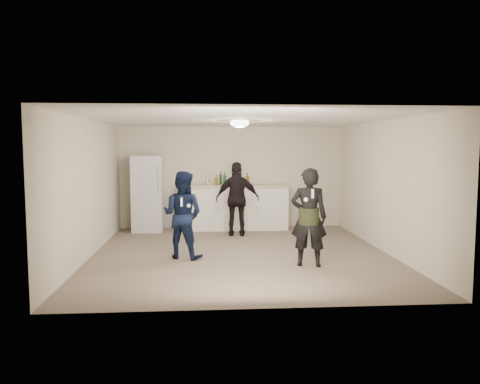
{
  "coord_description": "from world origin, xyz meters",
  "views": [
    {
      "loc": [
        -0.64,
        -8.59,
        1.99
      ],
      "look_at": [
        0.0,
        0.2,
        1.15
      ],
      "focal_mm": 35.0,
      "sensor_mm": 36.0,
      "label": 1
    }
  ],
  "objects": [
    {
      "name": "fridge",
      "position": [
        -2.03,
        2.6,
        0.9
      ],
      "size": [
        0.7,
        0.7,
        1.8
      ],
      "primitive_type": "cube",
      "color": "white",
      "rests_on": "floor"
    },
    {
      "name": "nunchuk_man",
      "position": [
        -0.95,
        -0.47,
        0.98
      ],
      "size": [
        0.07,
        0.07,
        0.07
      ],
      "primitive_type": "sphere",
      "color": "silver",
      "rests_on": "man"
    },
    {
      "name": "counter",
      "position": [
        0.03,
        2.67,
        0.53
      ],
      "size": [
        2.6,
        0.56,
        1.05
      ],
      "primitive_type": "cube",
      "color": "white",
      "rests_on": "floor"
    },
    {
      "name": "remote_woman",
      "position": [
        1.07,
        -1.2,
        1.25
      ],
      "size": [
        0.04,
        0.04,
        0.15
      ],
      "primitive_type": "cube",
      "color": "white",
      "rests_on": "woman"
    },
    {
      "name": "spectator",
      "position": [
        0.06,
        1.83,
        0.83
      ],
      "size": [
        1.01,
        0.48,
        1.67
      ],
      "primitive_type": "imported",
      "rotation": [
        0.0,
        0.0,
        3.06
      ],
      "color": "black",
      "rests_on": "floor"
    },
    {
      "name": "fridge_handle",
      "position": [
        -1.75,
        2.23,
        1.3
      ],
      "size": [
        0.02,
        0.02,
        0.6
      ],
      "primitive_type": "cylinder",
      "color": "silver",
      "rests_on": "fridge"
    },
    {
      "name": "bottle_cluster",
      "position": [
        -0.05,
        2.63,
        1.2
      ],
      "size": [
        0.82,
        0.36,
        0.24
      ],
      "color": "#17512E",
      "rests_on": "counter_top"
    },
    {
      "name": "woman",
      "position": [
        1.07,
        -0.95,
        0.83
      ],
      "size": [
        0.68,
        0.52,
        1.66
      ],
      "primitive_type": "imported",
      "rotation": [
        0.0,
        0.0,
        2.92
      ],
      "color": "black",
      "rests_on": "floor"
    },
    {
      "name": "man",
      "position": [
        -1.07,
        -0.22,
        0.79
      ],
      "size": [
        0.93,
        0.84,
        1.57
      ],
      "primitive_type": "imported",
      "rotation": [
        0.0,
        0.0,
        2.75
      ],
      "color": "#101E45",
      "rests_on": "floor"
    },
    {
      "name": "wall_left",
      "position": [
        -2.75,
        0.0,
        1.25
      ],
      "size": [
        0.0,
        6.0,
        6.0
      ],
      "primitive_type": "plane",
      "rotation": [
        1.57,
        0.0,
        1.57
      ],
      "color": "beige",
      "rests_on": "floor"
    },
    {
      "name": "remote_man",
      "position": [
        -1.07,
        -0.5,
        1.05
      ],
      "size": [
        0.04,
        0.04,
        0.15
      ],
      "primitive_type": "cube",
      "color": "white",
      "rests_on": "man"
    },
    {
      "name": "wall_back",
      "position": [
        0.0,
        3.0,
        1.25
      ],
      "size": [
        6.0,
        0.0,
        6.0
      ],
      "primitive_type": "plane",
      "rotation": [
        1.57,
        0.0,
        0.0
      ],
      "color": "beige",
      "rests_on": "floor"
    },
    {
      "name": "ceiling_dome",
      "position": [
        0.0,
        0.3,
        2.45
      ],
      "size": [
        0.36,
        0.36,
        0.16
      ],
      "primitive_type": "ellipsoid",
      "color": "white",
      "rests_on": "ceiling"
    },
    {
      "name": "floor",
      "position": [
        0.0,
        0.0,
        0.0
      ],
      "size": [
        6.0,
        6.0,
        0.0
      ],
      "primitive_type": "plane",
      "color": "#6B5B4C",
      "rests_on": "ground"
    },
    {
      "name": "ceiling",
      "position": [
        0.0,
        0.0,
        2.5
      ],
      "size": [
        6.0,
        6.0,
        0.0
      ],
      "primitive_type": "plane",
      "rotation": [
        3.14,
        0.0,
        0.0
      ],
      "color": "silver",
      "rests_on": "wall_back"
    },
    {
      "name": "wall_right",
      "position": [
        2.75,
        0.0,
        1.25
      ],
      "size": [
        0.0,
        6.0,
        6.0
      ],
      "primitive_type": "plane",
      "rotation": [
        1.57,
        0.0,
        -1.57
      ],
      "color": "beige",
      "rests_on": "floor"
    },
    {
      "name": "shaker",
      "position": [
        -0.6,
        2.57,
        1.18
      ],
      "size": [
        0.08,
        0.08,
        0.17
      ],
      "primitive_type": "cylinder",
      "color": "#B8B7BC",
      "rests_on": "counter_top"
    },
    {
      "name": "counter_top",
      "position": [
        0.03,
        2.67,
        1.07
      ],
      "size": [
        2.68,
        0.64,
        0.04
      ],
      "primitive_type": "cube",
      "color": "beige",
      "rests_on": "counter"
    },
    {
      "name": "nunchuk_woman",
      "position": [
        0.97,
        -1.17,
        1.15
      ],
      "size": [
        0.07,
        0.07,
        0.07
      ],
      "primitive_type": "sphere",
      "color": "white",
      "rests_on": "woman"
    },
    {
      "name": "camo_shorts",
      "position": [
        1.07,
        -0.95,
        0.85
      ],
      "size": [
        0.34,
        0.34,
        0.28
      ],
      "primitive_type": "cylinder",
      "color": "#293417",
      "rests_on": "woman"
    },
    {
      "name": "wall_front",
      "position": [
        0.0,
        -3.0,
        1.25
      ],
      "size": [
        6.0,
        0.0,
        6.0
      ],
      "primitive_type": "plane",
      "rotation": [
        -1.57,
        0.0,
        0.0
      ],
      "color": "beige",
      "rests_on": "floor"
    }
  ]
}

